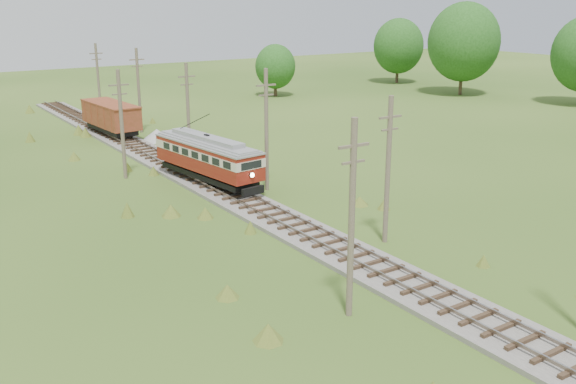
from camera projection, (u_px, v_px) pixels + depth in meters
railbed_main at (210, 185)px, 48.66m from camera, size 3.60×96.00×0.57m
streetcar at (207, 155)px, 48.28m from camera, size 3.92×11.22×5.08m
gondola at (111, 116)px, 65.96m from camera, size 3.52×9.19×3.00m
gravel_pile at (159, 135)px, 64.58m from camera, size 3.32×3.52×1.21m
utility_pole_r_2 at (388, 169)px, 36.41m from camera, size 1.60×0.30×8.60m
utility_pole_r_3 at (266, 129)px, 46.69m from camera, size 1.60×0.30×9.00m
utility_pole_r_4 at (188, 109)px, 57.05m from camera, size 1.60×0.30×8.40m
utility_pole_r_5 at (139, 90)px, 67.58m from camera, size 1.60×0.30×8.90m
utility_pole_r_6 at (98, 79)px, 77.89m from camera, size 1.60×0.30×8.70m
utility_pole_l_a at (352, 218)px, 27.60m from camera, size 1.60×0.30×9.00m
utility_pole_l_b at (122, 123)px, 49.86m from camera, size 1.60×0.30×8.60m
tree_right_4 at (464, 42)px, 94.22m from camera, size 10.50×10.50×13.53m
tree_right_5 at (398, 46)px, 108.50m from camera, size 8.40×8.40×10.82m
tree_mid_b at (275, 67)px, 93.69m from camera, size 5.88×5.88×7.57m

